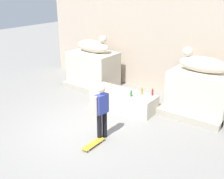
# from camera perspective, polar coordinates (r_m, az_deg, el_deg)

# --- Properties ---
(ground_plane) EXTENTS (40.00, 40.00, 0.00)m
(ground_plane) POSITION_cam_1_polar(r_m,az_deg,el_deg) (8.45, -6.30, -8.86)
(ground_plane) COLOR gray
(facade_wall) EXTENTS (11.12, 0.60, 6.19)m
(facade_wall) POSITION_cam_1_polar(r_m,az_deg,el_deg) (11.30, 10.04, 15.19)
(facade_wall) COLOR #BDAB96
(facade_wall) RESTS_ON ground_plane
(pedestal_left) EXTENTS (1.99, 1.35, 1.50)m
(pedestal_left) POSITION_cam_1_polar(r_m,az_deg,el_deg) (11.92, -3.93, 4.25)
(pedestal_left) COLOR beige
(pedestal_left) RESTS_ON ground_plane
(pedestal_right) EXTENTS (1.99, 1.35, 1.50)m
(pedestal_right) POSITION_cam_1_polar(r_m,az_deg,el_deg) (9.71, 17.85, -0.77)
(pedestal_right) COLOR beige
(pedestal_right) RESTS_ON ground_plane
(statue_reclining_left) EXTENTS (1.61, 0.59, 0.78)m
(statue_reclining_left) POSITION_cam_1_polar(r_m,az_deg,el_deg) (11.64, -3.91, 9.11)
(statue_reclining_left) COLOR beige
(statue_reclining_left) RESTS_ON pedestal_left
(statue_reclining_right) EXTENTS (1.62, 0.63, 0.78)m
(statue_reclining_right) POSITION_cam_1_polar(r_m,az_deg,el_deg) (9.40, 18.35, 5.14)
(statue_reclining_right) COLOR beige
(statue_reclining_right) RESTS_ON pedestal_right
(ledge_block) EXTENTS (2.45, 0.83, 0.63)m
(ledge_block) POSITION_cam_1_polar(r_m,az_deg,el_deg) (9.86, 2.33, -2.13)
(ledge_block) COLOR beige
(ledge_block) RESTS_ON ground_plane
(skater) EXTENTS (0.25, 0.53, 1.67)m
(skater) POSITION_cam_1_polar(r_m,az_deg,el_deg) (7.69, -2.14, -4.20)
(skater) COLOR black
(skater) RESTS_ON ground_plane
(skateboard) EXTENTS (0.20, 0.80, 0.08)m
(skateboard) POSITION_cam_1_polar(r_m,az_deg,el_deg) (7.76, -3.88, -11.23)
(skateboard) COLOR gold
(skateboard) RESTS_ON ground_plane
(bottle_orange) EXTENTS (0.06, 0.06, 0.27)m
(bottle_orange) POSITION_cam_1_polar(r_m,az_deg,el_deg) (9.51, 6.26, -0.40)
(bottle_orange) COLOR orange
(bottle_orange) RESTS_ON ledge_block
(bottle_red) EXTENTS (0.06, 0.06, 0.28)m
(bottle_red) POSITION_cam_1_polar(r_m,az_deg,el_deg) (9.46, 8.45, -0.59)
(bottle_red) COLOR red
(bottle_red) RESTS_ON ledge_block
(bottle_clear) EXTENTS (0.07, 0.07, 0.27)m
(bottle_clear) POSITION_cam_1_polar(r_m,az_deg,el_deg) (9.88, -0.45, 0.58)
(bottle_clear) COLOR silver
(bottle_clear) RESTS_ON ledge_block
(bottle_green) EXTENTS (0.07, 0.07, 0.25)m
(bottle_green) POSITION_cam_1_polar(r_m,az_deg,el_deg) (9.31, 4.02, -0.86)
(bottle_green) COLOR #1E722D
(bottle_green) RESTS_ON ledge_block
(stair_step) EXTENTS (6.70, 0.50, 0.23)m
(stair_step) POSITION_cam_1_polar(r_m,az_deg,el_deg) (10.29, 3.73, -2.33)
(stair_step) COLOR #A9A08F
(stair_step) RESTS_ON ground_plane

